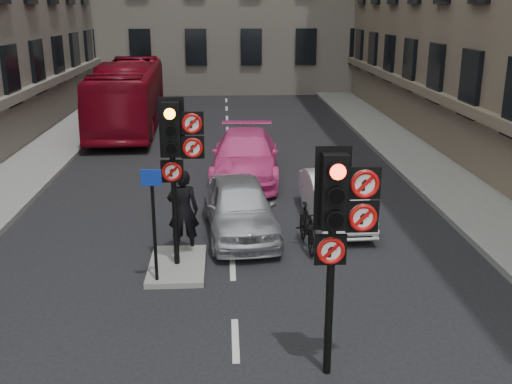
{
  "coord_description": "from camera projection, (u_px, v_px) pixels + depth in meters",
  "views": [
    {
      "loc": [
        -0.13,
        -6.98,
        5.46
      ],
      "look_at": [
        0.36,
        2.14,
        2.6
      ],
      "focal_mm": 42.0,
      "sensor_mm": 36.0,
      "label": 1
    }
  ],
  "objects": [
    {
      "name": "car_pink",
      "position": [
        245.0,
        156.0,
        19.5
      ],
      "size": [
        2.44,
        5.34,
        1.51
      ],
      "primitive_type": "imported",
      "rotation": [
        0.0,
        0.0,
        -0.06
      ],
      "color": "#F1479B",
      "rests_on": "ground"
    },
    {
      "name": "centre_island",
      "position": [
        177.0,
        266.0,
        12.97
      ],
      "size": [
        1.2,
        2.0,
        0.12
      ],
      "primitive_type": "cube",
      "color": "gray",
      "rests_on": "ground"
    },
    {
      "name": "motorcycle",
      "position": [
        307.0,
        227.0,
        13.94
      ],
      "size": [
        0.59,
        1.74,
        1.03
      ],
      "primitive_type": "imported",
      "rotation": [
        0.0,
        0.0,
        0.06
      ],
      "color": "black",
      "rests_on": "ground"
    },
    {
      "name": "pavement_left",
      "position": [
        7.0,
        179.0,
        19.33
      ],
      "size": [
        3.0,
        50.0,
        0.16
      ],
      "primitive_type": "cube",
      "color": "gray",
      "rests_on": "ground"
    },
    {
      "name": "signal_far",
      "position": [
        176.0,
        147.0,
        12.18
      ],
      "size": [
        0.91,
        0.4,
        3.58
      ],
      "color": "black",
      "rests_on": "centre_island"
    },
    {
      "name": "car_silver",
      "position": [
        240.0,
        207.0,
        14.76
      ],
      "size": [
        2.01,
        4.24,
        1.4
      ],
      "primitive_type": "imported",
      "rotation": [
        0.0,
        0.0,
        0.09
      ],
      "color": "#B0B3B9",
      "rests_on": "ground"
    },
    {
      "name": "info_sign",
      "position": [
        153.0,
        210.0,
        11.71
      ],
      "size": [
        0.4,
        0.14,
        2.34
      ],
      "rotation": [
        0.0,
        0.0,
        -0.12
      ],
      "color": "black",
      "rests_on": "centre_island"
    },
    {
      "name": "bus_red",
      "position": [
        128.0,
        96.0,
        27.35
      ],
      "size": [
        2.97,
        10.93,
        3.02
      ],
      "primitive_type": "imported",
      "rotation": [
        0.0,
        0.0,
        0.04
      ],
      "color": "maroon",
      "rests_on": "ground"
    },
    {
      "name": "pavement_right",
      "position": [
        444.0,
        173.0,
        20.07
      ],
      "size": [
        3.0,
        50.0,
        0.16
      ],
      "primitive_type": "cube",
      "color": "gray",
      "rests_on": "ground"
    },
    {
      "name": "signal_near",
      "position": [
        339.0,
        216.0,
        8.54
      ],
      "size": [
        0.91,
        0.4,
        3.58
      ],
      "color": "black",
      "rests_on": "ground"
    },
    {
      "name": "car_white",
      "position": [
        335.0,
        199.0,
        15.62
      ],
      "size": [
        1.45,
        3.89,
        1.27
      ],
      "primitive_type": "imported",
      "rotation": [
        0.0,
        0.0,
        0.03
      ],
      "color": "white",
      "rests_on": "ground"
    },
    {
      "name": "motorcyclist",
      "position": [
        183.0,
        211.0,
        13.66
      ],
      "size": [
        0.73,
        0.5,
        1.95
      ],
      "primitive_type": "imported",
      "rotation": [
        0.0,
        0.0,
        3.19
      ],
      "color": "black",
      "rests_on": "ground"
    }
  ]
}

